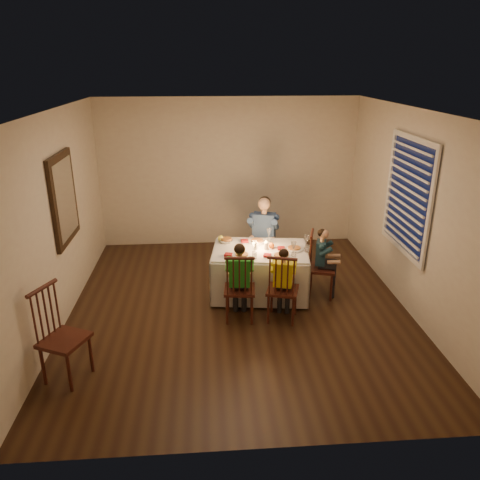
{
  "coord_description": "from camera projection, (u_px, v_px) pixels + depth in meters",
  "views": [
    {
      "loc": [
        -0.42,
        -5.61,
        3.12
      ],
      "look_at": [
        0.03,
        0.15,
        0.93
      ],
      "focal_mm": 35.0,
      "sensor_mm": 36.0,
      "label": 1
    }
  ],
  "objects": [
    {
      "name": "setting_adult",
      "position": [
        257.0,
        241.0,
        6.76
      ],
      "size": [
        0.29,
        0.29,
        0.02
      ],
      "primitive_type": "cylinder",
      "rotation": [
        0.0,
        0.0,
        -0.12
      ],
      "color": "white",
      "rests_on": "dining_table"
    },
    {
      "name": "setting_yellow",
      "position": [
        281.0,
        256.0,
        6.26
      ],
      "size": [
        0.29,
        0.29,
        0.02
      ],
      "primitive_type": "cylinder",
      "rotation": [
        0.0,
        0.0,
        -0.12
      ],
      "color": "white",
      "rests_on": "dining_table"
    },
    {
      "name": "chair_near_left",
      "position": [
        240.0,
        318.0,
        6.1
      ],
      "size": [
        0.42,
        0.4,
        0.94
      ],
      "primitive_type": null,
      "rotation": [
        0.0,
        0.0,
        3.05
      ],
      "color": "#37120F",
      "rests_on": "ground"
    },
    {
      "name": "chair_adult",
      "position": [
        263.0,
        273.0,
        7.42
      ],
      "size": [
        0.48,
        0.46,
        0.94
      ],
      "primitive_type": null,
      "rotation": [
        0.0,
        0.0,
        -0.29
      ],
      "color": "#37120F",
      "rests_on": "ground"
    },
    {
      "name": "child_green",
      "position": [
        240.0,
        318.0,
        6.1
      ],
      "size": [
        0.37,
        0.35,
        1.05
      ],
      "primitive_type": null,
      "rotation": [
        0.0,
        0.0,
        3.05
      ],
      "color": "green",
      "rests_on": "ground"
    },
    {
      "name": "ceiling",
      "position": [
        239.0,
        111.0,
        5.44
      ],
      "size": [
        5.0,
        5.0,
        0.0
      ],
      "primitive_type": "plane",
      "color": "white",
      "rests_on": "wall_back"
    },
    {
      "name": "candle_right",
      "position": [
        266.0,
        246.0,
        6.49
      ],
      "size": [
        0.06,
        0.06,
        0.1
      ],
      "primitive_type": "cylinder",
      "color": "silver",
      "rests_on": "dining_table"
    },
    {
      "name": "adult",
      "position": [
        263.0,
        273.0,
        7.42
      ],
      "size": [
        0.55,
        0.53,
        1.24
      ],
      "primitive_type": null,
      "rotation": [
        0.0,
        0.0,
        -0.29
      ],
      "color": "#324F7F",
      "rests_on": "ground"
    },
    {
      "name": "window_blinds",
      "position": [
        407.0,
        196.0,
        6.09
      ],
      "size": [
        0.07,
        1.34,
        1.54
      ],
      "color": "black",
      "rests_on": "wall_right"
    },
    {
      "name": "child_yellow",
      "position": [
        282.0,
        319.0,
        6.09
      ],
      "size": [
        0.38,
        0.36,
        0.99
      ],
      "primitive_type": null,
      "rotation": [
        0.0,
        0.0,
        2.86
      ],
      "color": "yellow",
      "rests_on": "ground"
    },
    {
      "name": "candle_left",
      "position": [
        256.0,
        246.0,
        6.49
      ],
      "size": [
        0.06,
        0.06,
        0.1
      ],
      "primitive_type": "cylinder",
      "color": "silver",
      "rests_on": "dining_table"
    },
    {
      "name": "ground",
      "position": [
        239.0,
        307.0,
        6.37
      ],
      "size": [
        5.0,
        5.0,
        0.0
      ],
      "primitive_type": "plane",
      "color": "black",
      "rests_on": "ground"
    },
    {
      "name": "wall_back",
      "position": [
        228.0,
        173.0,
        8.23
      ],
      "size": [
        4.5,
        0.02,
        2.6
      ],
      "primitive_type": "cube",
      "color": "beige",
      "rests_on": "ground"
    },
    {
      "name": "orange_fruit",
      "position": [
        271.0,
        246.0,
        6.53
      ],
      "size": [
        0.08,
        0.08,
        0.08
      ],
      "primitive_type": "sphere",
      "color": "orange",
      "rests_on": "dining_table"
    },
    {
      "name": "setting_green",
      "position": [
        242.0,
        255.0,
        6.27
      ],
      "size": [
        0.29,
        0.29,
        0.02
      ],
      "primitive_type": "cylinder",
      "rotation": [
        0.0,
        0.0,
        -0.12
      ],
      "color": "white",
      "rests_on": "dining_table"
    },
    {
      "name": "serving_bowl",
      "position": [
        226.0,
        241.0,
        6.74
      ],
      "size": [
        0.22,
        0.22,
        0.05
      ],
      "primitive_type": "imported",
      "rotation": [
        0.0,
        0.0,
        -0.11
      ],
      "color": "white",
      "rests_on": "dining_table"
    },
    {
      "name": "wall_mirror",
      "position": [
        64.0,
        199.0,
        5.95
      ],
      "size": [
        0.06,
        0.95,
        1.15
      ],
      "color": "black",
      "rests_on": "wall_left"
    },
    {
      "name": "dining_table",
      "position": [
        260.0,
        262.0,
        6.58
      ],
      "size": [
        1.44,
        1.12,
        0.66
      ],
      "rotation": [
        0.0,
        0.0,
        -0.12
      ],
      "color": "silver",
      "rests_on": "ground"
    },
    {
      "name": "setting_teal",
      "position": [
        294.0,
        249.0,
        6.49
      ],
      "size": [
        0.29,
        0.29,
        0.02
      ],
      "primitive_type": "cylinder",
      "rotation": [
        0.0,
        0.0,
        -0.12
      ],
      "color": "white",
      "rests_on": "dining_table"
    },
    {
      "name": "child_teal",
      "position": [
        320.0,
        294.0,
        6.72
      ],
      "size": [
        0.36,
        0.38,
        1.0
      ],
      "primitive_type": null,
      "rotation": [
        0.0,
        0.0,
        1.29
      ],
      "color": "#1A3643",
      "rests_on": "ground"
    },
    {
      "name": "chair_end",
      "position": [
        320.0,
        294.0,
        6.72
      ],
      "size": [
        0.46,
        0.47,
        0.94
      ],
      "primitive_type": null,
      "rotation": [
        0.0,
        0.0,
        1.29
      ],
      "color": "#37120F",
      "rests_on": "ground"
    },
    {
      "name": "squash",
      "position": [
        221.0,
        239.0,
        6.77
      ],
      "size": [
        0.09,
        0.09,
        0.09
      ],
      "primitive_type": "sphere",
      "color": "#FFF343",
      "rests_on": "dining_table"
    },
    {
      "name": "chair_extra",
      "position": [
        70.0,
        377.0,
        4.95
      ],
      "size": [
        0.55,
        0.56,
        1.04
      ],
      "primitive_type": null,
      "rotation": [
        0.0,
        0.0,
        1.14
      ],
      "color": "#37120F",
      "rests_on": "ground"
    },
    {
      "name": "wall_left",
      "position": [
        57.0,
        221.0,
        5.74
      ],
      "size": [
        0.02,
        5.0,
        2.6
      ],
      "primitive_type": "cube",
      "color": "beige",
      "rests_on": "ground"
    },
    {
      "name": "chair_near_right",
      "position": [
        282.0,
        319.0,
        6.09
      ],
      "size": [
        0.47,
        0.46,
        0.94
      ],
      "primitive_type": null,
      "rotation": [
        0.0,
        0.0,
        2.86
      ],
      "color": "#37120F",
      "rests_on": "ground"
    },
    {
      "name": "wall_right",
      "position": [
        412.0,
        213.0,
        6.07
      ],
      "size": [
        0.02,
        5.0,
        2.6
      ],
      "primitive_type": "cube",
      "color": "beige",
      "rests_on": "ground"
    }
  ]
}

